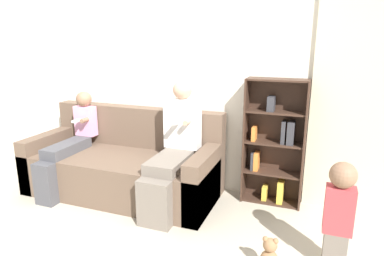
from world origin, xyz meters
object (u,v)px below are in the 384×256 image
object	(u,v)px
couch	(124,166)
child_seated	(69,143)
adult_seated	(173,146)
toddler_standing	(339,210)
bookshelf	(274,144)
teddy_bear	(269,255)

from	to	relation	value
couch	child_seated	world-z (taller)	child_seated
adult_seated	child_seated	world-z (taller)	adult_seated
child_seated	toddler_standing	xyz separation A→B (m)	(2.73, -0.43, -0.08)
child_seated	bookshelf	world-z (taller)	bookshelf
couch	teddy_bear	distance (m)	1.88
child_seated	adult_seated	bearing A→B (deg)	2.26
couch	bookshelf	distance (m)	1.62
teddy_bear	toddler_standing	bearing A→B (deg)	26.09
adult_seated	toddler_standing	bearing A→B (deg)	-17.72
child_seated	toddler_standing	distance (m)	2.76
couch	bookshelf	bearing A→B (deg)	12.72
child_seated	teddy_bear	world-z (taller)	child_seated
adult_seated	child_seated	size ratio (longest dim) A/B	1.17
adult_seated	couch	bearing A→B (deg)	170.53
teddy_bear	child_seated	bearing A→B (deg)	164.26
bookshelf	child_seated	bearing A→B (deg)	-166.75
child_seated	toddler_standing	world-z (taller)	child_seated
toddler_standing	teddy_bear	bearing A→B (deg)	-153.91
couch	teddy_bear	size ratio (longest dim) A/B	7.53
bookshelf	teddy_bear	world-z (taller)	bookshelf
adult_seated	bookshelf	world-z (taller)	bookshelf
child_seated	bookshelf	xyz separation A→B (m)	(2.14, 0.51, 0.08)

